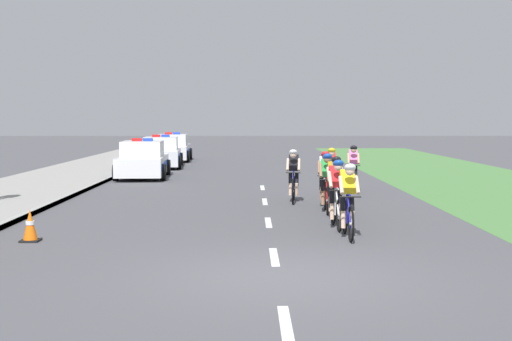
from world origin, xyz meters
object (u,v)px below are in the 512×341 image
cyclist_fifth (325,178)px  cyclist_sixth (293,175)px  cyclist_third (335,187)px  cyclist_eighth (353,168)px  cyclist_seventh (331,172)px  police_car_third (173,149)px  police_car_second (161,153)px  cyclist_lead (348,199)px  police_car_nearest (143,161)px  cyclist_fourth (327,182)px  traffic_cone_near (30,226)px  cyclist_second (336,193)px

cyclist_fifth → cyclist_sixth: size_ratio=1.00×
cyclist_third → cyclist_eighth: (1.36, 6.29, 0.00)m
cyclist_seventh → police_car_third: police_car_third is taller
police_car_third → police_car_second: bearing=-90.0°
cyclist_third → cyclist_lead: bearing=-90.8°
cyclist_seventh → police_car_second: (-6.74, 12.93, -0.11)m
police_car_nearest → cyclist_fourth: bearing=-58.8°
cyclist_seventh → police_car_third: (-6.74, 18.00, -0.11)m
cyclist_eighth → police_car_second: 13.47m
cyclist_fourth → police_car_nearest: size_ratio=0.38×
police_car_nearest → police_car_third: (-0.00, 10.84, 0.00)m
police_car_third → traffic_cone_near: 25.30m
cyclist_second → traffic_cone_near: cyclist_second is taller
cyclist_fifth → cyclist_eighth: 4.13m
cyclist_sixth → traffic_cone_near: cyclist_sixth is taller
cyclist_third → cyclist_sixth: 3.51m
police_car_third → cyclist_fourth: bearing=-73.5°
cyclist_third → police_car_second: size_ratio=0.38×
cyclist_seventh → traffic_cone_near: (-6.74, -7.30, -0.48)m
cyclist_fourth → cyclist_sixth: same height
cyclist_fourth → cyclist_seventh: same height
cyclist_second → cyclist_fifth: size_ratio=1.00×
cyclist_sixth → police_car_third: police_car_third is taller
police_car_nearest → cyclist_seventh: bearing=-46.7°
cyclist_second → cyclist_seventh: 5.77m
cyclist_fourth → cyclist_fifth: bearing=86.2°
cyclist_fifth → police_car_second: bearing=112.9°
cyclist_seventh → police_car_third: bearing=110.5°
cyclist_fourth → traffic_cone_near: bearing=-146.6°
police_car_second → police_car_nearest: bearing=-90.0°
police_car_third → traffic_cone_near: bearing=-90.0°
police_car_nearest → police_car_third: same height
cyclist_third → police_car_third: bearing=105.7°
cyclist_sixth → police_car_nearest: 9.87m
cyclist_sixth → traffic_cone_near: size_ratio=2.69×
police_car_nearest → police_car_second: size_ratio=0.99×
cyclist_lead → cyclist_seventh: size_ratio=1.00×
police_car_third → police_car_nearest: bearing=-90.0°
cyclist_fifth → cyclist_sixth: same height
cyclist_third → cyclist_fifth: (0.02, 2.38, 0.00)m
cyclist_lead → cyclist_second: (-0.08, 1.22, 0.00)m
cyclist_lead → cyclist_third: same height
cyclist_lead → cyclist_second: 1.22m
cyclist_sixth → police_car_second: 14.99m
cyclist_lead → police_car_nearest: 15.46m
cyclist_sixth → police_car_third: (-5.55, 19.00, -0.11)m
cyclist_lead → cyclist_fourth: (-0.02, 3.79, 0.00)m
cyclist_eighth → cyclist_fifth: bearing=-108.9°
cyclist_second → cyclist_fourth: same height
cyclist_third → police_car_nearest: police_car_nearest is taller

